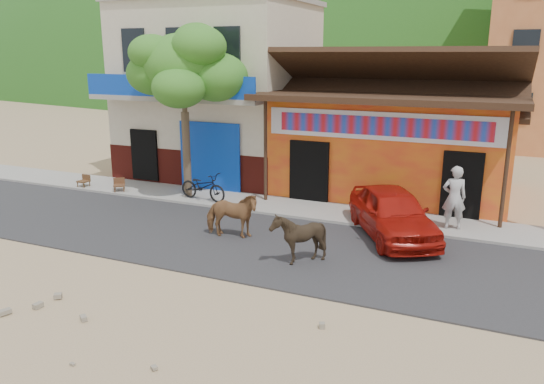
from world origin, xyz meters
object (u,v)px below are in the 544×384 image
Objects in this scene: tree at (185,112)px; scooter at (203,186)px; cow_dark at (298,238)px; pedestrian at (454,197)px; cafe_chair_right at (119,179)px; red_car at (392,213)px; cafe_chair_left at (83,176)px; cow_tan at (231,215)px.

scooter is at bearing -22.06° from tree.
scooter is at bearing -130.50° from cow_dark.
cow_dark is 0.71× the size of pedestrian.
red_car is at bearing -41.41° from cafe_chair_right.
red_car is (7.57, -1.27, -2.37)m from tree.
cafe_chair_left is at bearing -14.34° from pedestrian.
cafe_chair_left is 1.71m from cafe_chair_right.
tree is 3.20× the size of scooter.
pedestrian is at bearing -35.07° from cafe_chair_right.
tree is at bearing 140.07° from red_car.
cow_dark is (5.83, -4.16, -2.42)m from tree.
tree is at bearing 8.30° from cafe_chair_left.
scooter is 2.12× the size of cafe_chair_right.
scooter is (-5.00, 3.82, -0.09)m from cow_dark.
red_car is 2.22× the size of scooter.
cow_tan is 4.55m from red_car.
tree is at bearing -128.61° from cow_dark.
tree is 6.80× the size of cafe_chair_right.
cow_tan is 6.46m from pedestrian.
scooter is 3.52m from cafe_chair_right.
red_car is 6.81m from scooter.
scooter is at bearing 31.14° from cow_tan.
cafe_chair_right is (-6.13, 2.66, -0.14)m from cow_tan.
red_car is (1.74, 2.89, 0.05)m from cow_dark.
cow_tan reaches higher than scooter.
cafe_chair_left is 0.94× the size of cafe_chair_right.
cow_dark is 10.87m from cafe_chair_left.
cafe_chair_left is (-7.84, 2.66, -0.17)m from cow_tan.
scooter is (0.83, -0.34, -2.51)m from tree.
cafe_chair_left is at bearing 59.65° from cow_tan.
cow_tan reaches higher than cafe_chair_right.
red_car reaches higher than cow_dark.
cow_tan is 8.28m from cafe_chair_left.
pedestrian is at bearing 138.16° from cow_dark.
tree is 7.56m from cow_dark.
cow_tan is at bearing -60.60° from cafe_chair_right.
tree is 4.53× the size of cow_dark.
cafe_chair_right is at bearing 54.92° from cow_tan.
cafe_chair_right is (1.71, 0.00, 0.03)m from cafe_chair_left.
scooter is 5.23m from cafe_chair_left.
tree is 7.23× the size of cafe_chair_left.
tree is 3.20× the size of pedestrian.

